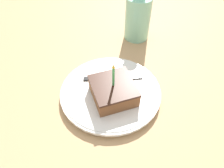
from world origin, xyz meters
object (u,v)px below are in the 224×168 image
object	(u,v)px
plate	(112,92)
bottle	(138,16)
cake_slice	(113,90)
fork	(118,77)

from	to	relation	value
plate	bottle	distance (m)	0.28
bottle	cake_slice	bearing A→B (deg)	-35.05
plate	fork	size ratio (longest dim) A/B	1.62
bottle	plate	bearing A→B (deg)	-36.67
fork	bottle	distance (m)	0.24
plate	bottle	size ratio (longest dim) A/B	1.34
cake_slice	bottle	distance (m)	0.30
plate	cake_slice	xyz separation A→B (m)	(0.02, -0.00, 0.03)
cake_slice	bottle	xyz separation A→B (m)	(-0.24, 0.17, 0.04)
fork	bottle	size ratio (longest dim) A/B	0.83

